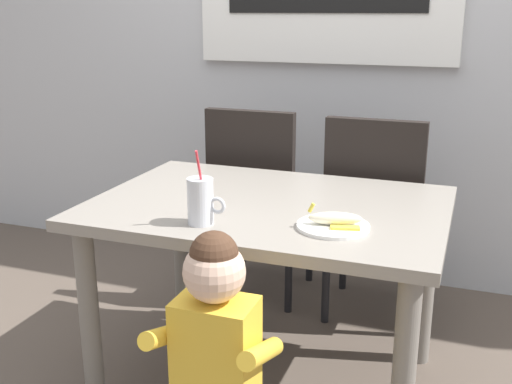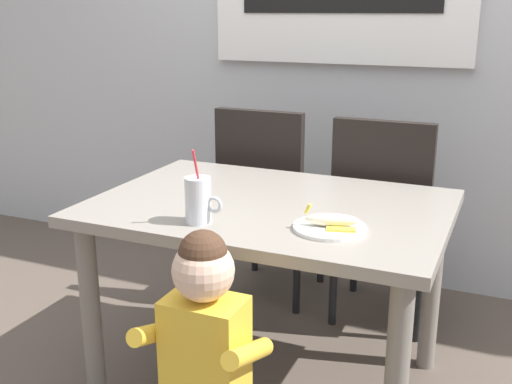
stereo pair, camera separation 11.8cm
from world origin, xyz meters
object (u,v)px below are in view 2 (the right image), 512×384
dining_table (270,231)px  snack_plate (330,228)px  toddler_standing (205,337)px  peeled_banana (333,221)px  milk_cup (198,203)px  dining_chair_left (268,194)px  dining_chair_right (385,211)px

dining_table → snack_plate: snack_plate is taller
toddler_standing → peeled_banana: size_ratio=4.77×
milk_cup → peeled_banana: size_ratio=1.42×
dining_chair_left → snack_plate: dining_chair_left is taller
dining_chair_left → snack_plate: (0.56, -0.87, 0.20)m
dining_table → toddler_standing: (0.05, -0.61, -0.10)m
snack_plate → milk_cup: bearing=-165.6°
dining_table → snack_plate: bearing=-34.2°
dining_chair_right → peeled_banana: (0.00, -0.84, 0.22)m
dining_chair_left → milk_cup: 1.02m
snack_plate → dining_table: bearing=145.8°
dining_chair_left → toddler_standing: 1.34m
milk_cup → snack_plate: (0.41, 0.10, -0.06)m
peeled_banana → dining_chair_left: bearing=123.2°
milk_cup → peeled_banana: bearing=14.0°
dining_table → toddler_standing: toddler_standing is taller
milk_cup → dining_chair_left: bearing=99.1°
dining_table → milk_cup: milk_cup is taller
milk_cup → snack_plate: milk_cup is taller
snack_plate → toddler_standing: bearing=-117.8°
dining_table → dining_chair_left: dining_chair_left is taller
dining_chair_left → peeled_banana: dining_chair_left is taller
toddler_standing → snack_plate: bearing=62.2°
dining_chair_left → milk_cup: (0.16, -0.98, 0.26)m
dining_table → snack_plate: (0.28, -0.19, 0.11)m
dining_chair_right → snack_plate: bearing=89.6°
dining_chair_left → snack_plate: 1.06m
dining_table → dining_chair_right: (0.28, 0.65, -0.08)m
dining_chair_right → peeled_banana: 0.86m
dining_chair_right → peeled_banana: dining_chair_right is taller
toddler_standing → snack_plate: 0.52m
dining_chair_left → dining_chair_right: bearing=176.2°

